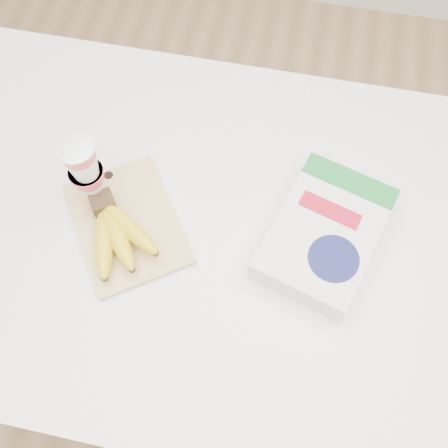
% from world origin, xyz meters
% --- Properties ---
extents(room, '(4.00, 4.00, 4.00)m').
position_xyz_m(room, '(0.00, 0.00, 1.35)').
color(room, tan).
rests_on(room, ground).
extents(table, '(1.37, 0.91, 1.03)m').
position_xyz_m(table, '(0.00, 0.00, 0.51)').
color(table, white).
rests_on(table, ground).
extents(cutting_board, '(0.33, 0.35, 0.01)m').
position_xyz_m(cutting_board, '(-0.17, -0.04, 1.04)').
color(cutting_board, '#E4CD7D').
rests_on(cutting_board, table).
extents(bananas, '(0.19, 0.20, 0.06)m').
position_xyz_m(bananas, '(-0.17, -0.07, 1.07)').
color(bananas, '#382816').
rests_on(bananas, cutting_board).
extents(yogurt_stack, '(0.08, 0.08, 0.17)m').
position_xyz_m(yogurt_stack, '(-0.25, 0.02, 1.14)').
color(yogurt_stack, white).
rests_on(yogurt_stack, cutting_board).
extents(cereal_box, '(0.27, 0.34, 0.07)m').
position_xyz_m(cereal_box, '(0.24, 0.01, 1.06)').
color(cereal_box, white).
rests_on(cereal_box, table).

